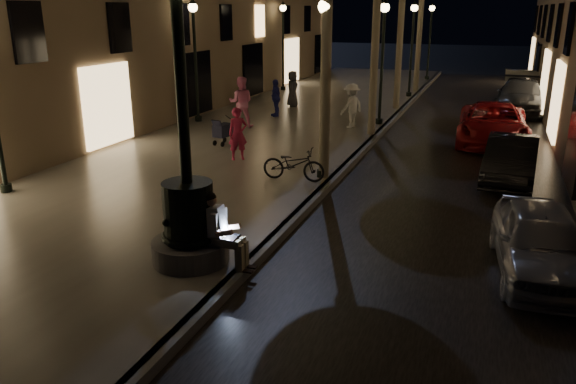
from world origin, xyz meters
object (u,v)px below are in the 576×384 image
at_px(lamp_left_b, 195,45).
at_px(car_second, 511,160).
at_px(car_third, 493,124).
at_px(pedestrian_white, 351,106).
at_px(car_front, 540,241).
at_px(car_rear, 521,96).
at_px(lamp_curb_d, 430,31).
at_px(stroller, 223,130).
at_px(lamp_left_c, 283,35).
at_px(pedestrian_dark, 293,89).
at_px(seated_man_laptop, 220,228).
at_px(lamp_curb_b, 383,46).
at_px(pedestrian_blue, 276,98).
at_px(lamp_curb_c, 413,37).
at_px(lamp_curb_a, 324,64).
at_px(fountain_lamppost, 188,208).
at_px(pedestrian_red, 238,134).
at_px(pedestrian_pink, 241,102).
at_px(bicycle, 294,164).
at_px(car_fifth, 520,86).

height_order(lamp_left_b, car_second, lamp_left_b).
bearing_deg(car_third, pedestrian_white, 176.35).
relative_size(car_front, car_rear, 0.71).
relative_size(lamp_curb_d, stroller, 4.87).
relative_size(lamp_left_c, pedestrian_dark, 2.90).
height_order(seated_man_laptop, lamp_curb_b, lamp_curb_b).
xyz_separation_m(lamp_left_b, pedestrian_white, (6.20, 0.93, -2.19)).
bearing_deg(lamp_curb_b, pedestrian_blue, 178.08).
bearing_deg(lamp_curb_d, lamp_left_c, -131.59).
distance_m(lamp_left_b, pedestrian_dark, 5.79).
height_order(lamp_curb_c, car_front, lamp_curb_c).
xyz_separation_m(seated_man_laptop, car_third, (4.39, 12.73, -0.22)).
height_order(lamp_curb_a, car_rear, lamp_curb_a).
bearing_deg(stroller, lamp_curb_d, 89.67).
height_order(lamp_left_c, car_second, lamp_left_c).
xyz_separation_m(fountain_lamppost, lamp_curb_b, (0.70, 14.00, 2.02)).
bearing_deg(lamp_curb_d, pedestrian_red, -97.26).
relative_size(lamp_left_b, car_front, 1.30).
bearing_deg(pedestrian_red, pedestrian_dark, 63.47).
height_order(stroller, pedestrian_pink, pedestrian_pink).
relative_size(lamp_curb_a, stroller, 4.87).
xyz_separation_m(seated_man_laptop, lamp_curb_d, (0.09, 30.00, 2.31)).
height_order(car_third, bicycle, car_third).
distance_m(lamp_left_b, car_third, 11.70).
xyz_separation_m(lamp_curb_d, lamp_left_c, (-7.10, -8.00, 0.00)).
height_order(fountain_lamppost, lamp_curb_d, fountain_lamppost).
distance_m(seated_man_laptop, car_fifth, 24.40).
distance_m(car_front, pedestrian_blue, 15.57).
xyz_separation_m(lamp_curb_d, car_rear, (5.42, -10.02, -2.48)).
height_order(car_front, pedestrian_red, pedestrian_red).
distance_m(lamp_curb_c, lamp_left_c, 7.10).
distance_m(lamp_curb_b, car_third, 5.15).
bearing_deg(car_third, seated_man_laptop, -110.52).
bearing_deg(lamp_curb_d, car_second, -77.56).
height_order(lamp_curb_c, pedestrian_red, lamp_curb_c).
xyz_separation_m(stroller, car_second, (9.10, -0.50, -0.07)).
distance_m(car_fifth, pedestrian_white, 12.58).
distance_m(lamp_curb_d, pedestrian_dark, 14.20).
distance_m(lamp_curb_c, stroller, 14.35).
bearing_deg(car_fifth, fountain_lamppost, -104.21).
bearing_deg(pedestrian_blue, car_rear, 80.33).
distance_m(lamp_left_c, pedestrian_red, 15.80).
height_order(fountain_lamppost, lamp_left_b, fountain_lamppost).
xyz_separation_m(fountain_lamppost, lamp_curb_c, (0.70, 22.00, 2.02)).
xyz_separation_m(fountain_lamppost, seated_man_laptop, (0.61, -0.00, -0.29)).
relative_size(seated_man_laptop, pedestrian_blue, 0.88).
distance_m(seated_man_laptop, pedestrian_dark, 17.39).
relative_size(car_fifth, pedestrian_white, 2.78).
distance_m(lamp_curb_a, pedestrian_red, 3.81).
xyz_separation_m(lamp_curb_b, car_front, (5.26, -11.96, -2.61)).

